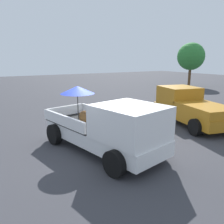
# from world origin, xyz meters

# --- Properties ---
(ground_plane) EXTENTS (80.00, 80.00, 0.00)m
(ground_plane) POSITION_xyz_m (0.00, 0.00, 0.00)
(ground_plane) COLOR #38383D
(pickup_truck_main) EXTENTS (5.32, 3.06, 2.33)m
(pickup_truck_main) POSITION_xyz_m (0.44, 0.07, 0.97)
(pickup_truck_main) COLOR black
(pickup_truck_main) RESTS_ON ground
(pickup_truck_red) EXTENTS (5.09, 3.01, 1.80)m
(pickup_truck_red) POSITION_xyz_m (-0.88, 5.64, 0.87)
(pickup_truck_red) COLOR black
(pickup_truck_red) RESTS_ON ground
(tree_by_lot) EXTENTS (3.26, 3.26, 5.18)m
(tree_by_lot) POSITION_xyz_m (-12.40, 18.92, 3.53)
(tree_by_lot) COLOR brown
(tree_by_lot) RESTS_ON ground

